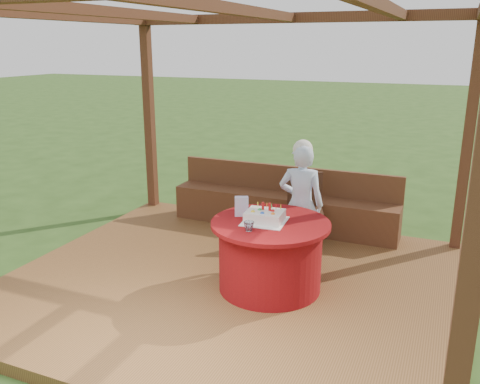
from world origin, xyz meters
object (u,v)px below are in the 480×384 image
bench (283,208)px  elderly_woman (301,202)px  gift_bag (242,206)px  birthday_cake (265,216)px  drinking_glass (249,226)px  chair (305,205)px  table (270,255)px

bench → elderly_woman: elderly_woman is taller
elderly_woman → gift_bag: 0.80m
birthday_cake → drinking_glass: 0.30m
elderly_woman → chair: bearing=101.2°
chair → bench: bearing=133.4°
chair → birthday_cake: size_ratio=2.00×
chair → gift_bag: size_ratio=4.52×
gift_bag → drinking_glass: size_ratio=1.98×
chair → gift_bag: (-0.31, -1.24, 0.32)m
gift_bag → bench: bearing=69.6°
table → elderly_woman: elderly_woman is taller
table → birthday_cake: 0.40m
bench → table: (0.44, -1.74, 0.09)m
gift_bag → drinking_glass: (0.23, -0.38, -0.05)m
bench → chair: bearing=-46.6°
birthday_cake → drinking_glass: (-0.05, -0.30, -0.01)m
table → elderly_woman: 0.82m
elderly_woman → gift_bag: elderly_woman is taller
birthday_cake → gift_bag: (-0.28, 0.08, 0.04)m
bench → chair: 0.64m
chair → birthday_cake: (-0.03, -1.32, 0.28)m
bench → chair: size_ratio=3.45×
drinking_glass → table: bearing=72.0°
chair → elderly_woman: (0.11, -0.56, 0.22)m
elderly_woman → gift_bag: size_ratio=7.21×
table → drinking_glass: bearing=-108.0°
table → chair: (-0.03, 1.30, 0.12)m
birthday_cake → bench: bearing=102.3°
bench → birthday_cake: (0.38, -1.75, 0.49)m
birthday_cake → gift_bag: bearing=163.2°
table → elderly_woman: size_ratio=0.84×
chair → gift_bag: bearing=-104.0°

